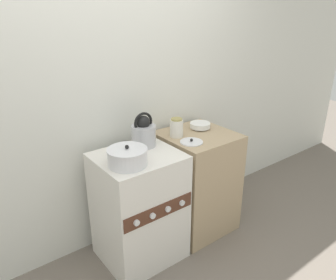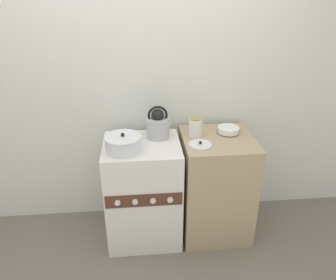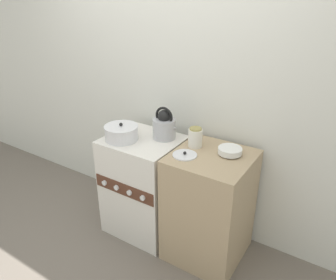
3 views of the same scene
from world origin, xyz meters
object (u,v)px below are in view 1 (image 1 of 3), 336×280
enamel_bowl (200,125)px  storage_jar (177,128)px  stove (139,207)px  cooking_pot (127,157)px  loose_pot_lid (191,142)px  kettle (144,133)px

enamel_bowl → storage_jar: size_ratio=1.14×
enamel_bowl → storage_jar: storage_jar is taller
stove → enamel_bowl: 0.88m
cooking_pot → storage_jar: storage_jar is taller
storage_jar → loose_pot_lid: 0.19m
storage_jar → loose_pot_lid: (0.01, -0.18, -0.07)m
cooking_pot → loose_pot_lid: 0.59m
stove → loose_pot_lid: loose_pot_lid is taller
stove → cooking_pot: (-0.14, -0.10, 0.51)m
enamel_bowl → loose_pot_lid: bearing=-144.1°
loose_pot_lid → stove: bearing=169.5°
storage_jar → kettle: bearing=174.9°
cooking_pot → loose_pot_lid: cooking_pot is taller
stove → loose_pot_lid: 0.66m
cooking_pot → enamel_bowl: cooking_pot is taller
enamel_bowl → cooking_pot: bearing=-166.4°
loose_pot_lid → enamel_bowl: bearing=35.9°
enamel_bowl → loose_pot_lid: 0.34m
loose_pot_lid → kettle: bearing=147.0°
enamel_bowl → loose_pot_lid: (-0.27, -0.20, -0.02)m
kettle → enamel_bowl: kettle is taller
kettle → stove: bearing=-139.4°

